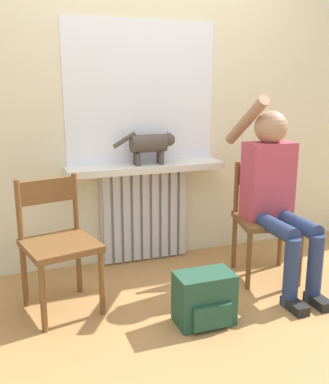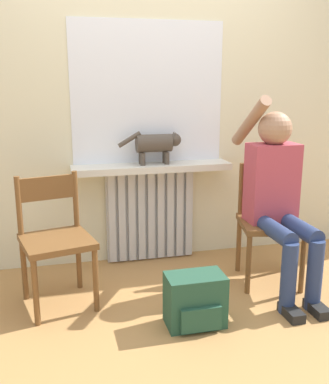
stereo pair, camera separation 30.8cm
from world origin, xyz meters
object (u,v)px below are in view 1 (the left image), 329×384
person (275,189)px  backpack (205,299)px  chair_left (58,242)px  cat (151,144)px  chair_right (266,217)px

person → backpack: size_ratio=3.85×
chair_left → cat: size_ratio=1.71×
chair_right → cat: bearing=156.3°
chair_left → person: person is taller
cat → chair_right: bearing=-36.5°
chair_right → person: (-0.01, -0.11, 0.24)m
chair_right → backpack: 0.90m
cat → backpack: cat is taller
person → cat: person is taller
chair_right → cat: size_ratio=1.71×
person → chair_right: bearing=85.8°
backpack → chair_right: bearing=34.3°
chair_left → backpack: (0.79, -0.48, -0.29)m
chair_left → cat: 1.07m
person → cat: (-0.70, 0.64, 0.26)m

